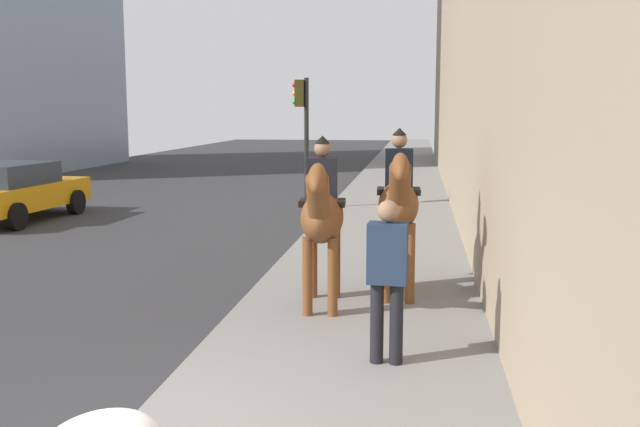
{
  "coord_description": "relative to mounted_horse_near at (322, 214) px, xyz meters",
  "views": [
    {
      "loc": [
        -5.01,
        -2.39,
        2.72
      ],
      "look_at": [
        4.0,
        -1.15,
        1.4
      ],
      "focal_mm": 40.24,
      "sensor_mm": 36.0,
      "label": 1
    }
  ],
  "objects": [
    {
      "name": "traffic_light_near_curb",
      "position": [
        9.6,
        1.8,
        1.02
      ],
      "size": [
        0.2,
        0.44,
        3.55
      ],
      "color": "black",
      "rests_on": "ground"
    },
    {
      "name": "pedestrian_greeting",
      "position": [
        -1.99,
        -0.94,
        -0.27
      ],
      "size": [
        0.28,
        0.41,
        1.7
      ],
      "rotation": [
        0.0,
        0.0,
        -0.06
      ],
      "color": "black",
      "rests_on": "sidewalk_slab"
    },
    {
      "name": "mounted_horse_near",
      "position": [
        0.0,
        0.0,
        0.0
      ],
      "size": [
        2.15,
        0.67,
        2.27
      ],
      "rotation": [
        0.0,
        0.0,
        3.21
      ],
      "color": "brown",
      "rests_on": "sidewalk_slab"
    },
    {
      "name": "car_near_lane",
      "position": [
        7.11,
        8.57,
        -0.62
      ],
      "size": [
        4.33,
        2.06,
        1.44
      ],
      "rotation": [
        0.0,
        0.0,
        -0.05
      ],
      "color": "orange",
      "rests_on": "ground"
    },
    {
      "name": "mounted_horse_far",
      "position": [
        0.75,
        -0.97,
        0.08
      ],
      "size": [
        2.15,
        0.63,
        2.35
      ],
      "rotation": [
        0.0,
        0.0,
        3.19
      ],
      "color": "brown",
      "rests_on": "sidewalk_slab"
    }
  ]
}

